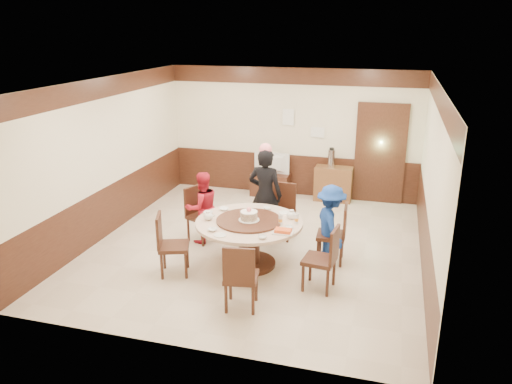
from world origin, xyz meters
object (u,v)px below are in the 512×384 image
(birthday_cake, at_px, (249,216))
(thermos, at_px, (331,158))
(person_standing, at_px, (265,195))
(side_cabinet, at_px, (333,184))
(banquet_table, at_px, (249,234))
(television, at_px, (271,164))
(shrimp_platter, at_px, (283,231))
(tv_stand, at_px, (270,184))
(person_red, at_px, (202,207))
(person_blue, at_px, (331,224))

(birthday_cake, height_order, thermos, thermos)
(person_standing, xyz_separation_m, side_cabinet, (0.90, 2.42, -0.46))
(banquet_table, bearing_deg, television, 98.56)
(shrimp_platter, relative_size, tv_stand, 0.35)
(person_red, relative_size, side_cabinet, 1.59)
(person_standing, xyz_separation_m, shrimp_platter, (0.63, -1.39, -0.05))
(banquet_table, height_order, thermos, thermos)
(birthday_cake, xyz_separation_m, thermos, (0.80, 3.52, 0.09))
(person_red, bearing_deg, birthday_cake, 102.64)
(banquet_table, bearing_deg, person_standing, 91.08)
(side_cabinet, bearing_deg, tv_stand, -178.78)
(thermos, bearing_deg, birthday_cake, -102.86)
(banquet_table, xyz_separation_m, shrimp_platter, (0.61, -0.32, 0.24))
(person_red, xyz_separation_m, thermos, (1.85, 2.83, 0.30))
(banquet_table, bearing_deg, side_cabinet, 75.82)
(banquet_table, relative_size, television, 2.06)
(person_red, bearing_deg, person_standing, 157.93)
(thermos, bearing_deg, person_red, -123.25)
(person_standing, bearing_deg, birthday_cake, 95.68)
(tv_stand, relative_size, television, 1.04)
(banquet_table, xyz_separation_m, person_blue, (1.21, 0.47, 0.11))
(tv_stand, height_order, side_cabinet, side_cabinet)
(person_red, relative_size, birthday_cake, 3.92)
(tv_stand, bearing_deg, person_blue, -59.92)
(tv_stand, relative_size, side_cabinet, 1.06)
(person_red, bearing_deg, thermos, -167.18)
(banquet_table, distance_m, side_cabinet, 3.61)
(birthday_cake, relative_size, thermos, 0.86)
(shrimp_platter, bearing_deg, side_cabinet, 85.96)
(person_red, relative_size, thermos, 3.36)
(person_standing, relative_size, person_red, 1.30)
(person_blue, distance_m, thermos, 3.06)
(shrimp_platter, distance_m, side_cabinet, 3.84)
(person_standing, height_order, side_cabinet, person_standing)
(person_blue, relative_size, shrimp_platter, 4.30)
(shrimp_platter, bearing_deg, person_red, 149.32)
(person_standing, distance_m, television, 2.44)
(person_blue, bearing_deg, person_red, 58.94)
(side_cabinet, bearing_deg, banquet_table, -104.18)
(thermos, bearing_deg, person_standing, -108.98)
(banquet_table, bearing_deg, person_red, 147.56)
(person_standing, bearing_deg, thermos, -104.74)
(banquet_table, height_order, birthday_cake, birthday_cake)
(person_red, relative_size, person_blue, 0.99)
(birthday_cake, xyz_separation_m, television, (-0.53, 3.49, -0.12))
(banquet_table, height_order, side_cabinet, banquet_table)
(person_blue, relative_size, thermos, 3.39)
(shrimp_platter, xyz_separation_m, thermos, (0.20, 3.81, 0.16))
(television, bearing_deg, banquet_table, 104.20)
(tv_stand, bearing_deg, person_standing, -78.16)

